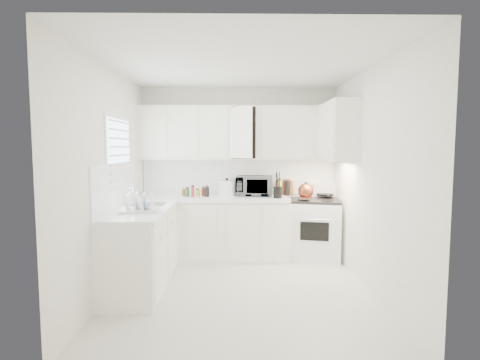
{
  "coord_description": "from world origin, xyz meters",
  "views": [
    {
      "loc": [
        -0.08,
        -4.25,
        1.68
      ],
      "look_at": [
        0.0,
        0.7,
        1.25
      ],
      "focal_mm": 27.93,
      "sensor_mm": 36.0,
      "label": 1
    }
  ],
  "objects_px": {
    "dish_rack": "(139,201)",
    "utensil_crock": "(278,184)",
    "stove": "(315,221)",
    "tea_kettle": "(306,190)",
    "microwave": "(254,184)",
    "rice_cooker": "(227,187)"
  },
  "relations": [
    {
      "from": "dish_rack",
      "to": "utensil_crock",
      "type": "bearing_deg",
      "value": 24.89
    },
    {
      "from": "stove",
      "to": "dish_rack",
      "type": "relative_size",
      "value": 2.64
    },
    {
      "from": "tea_kettle",
      "to": "microwave",
      "type": "xyz_separation_m",
      "value": [
        -0.74,
        0.28,
        0.06
      ]
    },
    {
      "from": "utensil_crock",
      "to": "dish_rack",
      "type": "xyz_separation_m",
      "value": [
        -1.72,
        -1.12,
        -0.08
      ]
    },
    {
      "from": "rice_cooker",
      "to": "dish_rack",
      "type": "bearing_deg",
      "value": -113.03
    },
    {
      "from": "stove",
      "to": "utensil_crock",
      "type": "height_order",
      "value": "utensil_crock"
    },
    {
      "from": "tea_kettle",
      "to": "utensil_crock",
      "type": "height_order",
      "value": "utensil_crock"
    },
    {
      "from": "microwave",
      "to": "utensil_crock",
      "type": "height_order",
      "value": "utensil_crock"
    },
    {
      "from": "microwave",
      "to": "utensil_crock",
      "type": "xyz_separation_m",
      "value": [
        0.32,
        -0.31,
        0.02
      ]
    },
    {
      "from": "tea_kettle",
      "to": "rice_cooker",
      "type": "xyz_separation_m",
      "value": [
        -1.16,
        0.28,
        0.01
      ]
    },
    {
      "from": "rice_cooker",
      "to": "dish_rack",
      "type": "distance_m",
      "value": 1.73
    },
    {
      "from": "dish_rack",
      "to": "rice_cooker",
      "type": "bearing_deg",
      "value": 47.54
    },
    {
      "from": "tea_kettle",
      "to": "rice_cooker",
      "type": "relative_size",
      "value": 1.05
    },
    {
      "from": "rice_cooker",
      "to": "tea_kettle",
      "type": "bearing_deg",
      "value": -2.41
    },
    {
      "from": "microwave",
      "to": "rice_cooker",
      "type": "relative_size",
      "value": 2.0
    },
    {
      "from": "microwave",
      "to": "dish_rack",
      "type": "distance_m",
      "value": 2.0
    },
    {
      "from": "microwave",
      "to": "utensil_crock",
      "type": "relative_size",
      "value": 1.35
    },
    {
      "from": "microwave",
      "to": "dish_rack",
      "type": "height_order",
      "value": "microwave"
    },
    {
      "from": "microwave",
      "to": "stove",
      "type": "bearing_deg",
      "value": 0.64
    },
    {
      "from": "rice_cooker",
      "to": "utensil_crock",
      "type": "height_order",
      "value": "utensil_crock"
    },
    {
      "from": "utensil_crock",
      "to": "tea_kettle",
      "type": "bearing_deg",
      "value": 4.4
    },
    {
      "from": "stove",
      "to": "microwave",
      "type": "relative_size",
      "value": 2.16
    }
  ]
}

